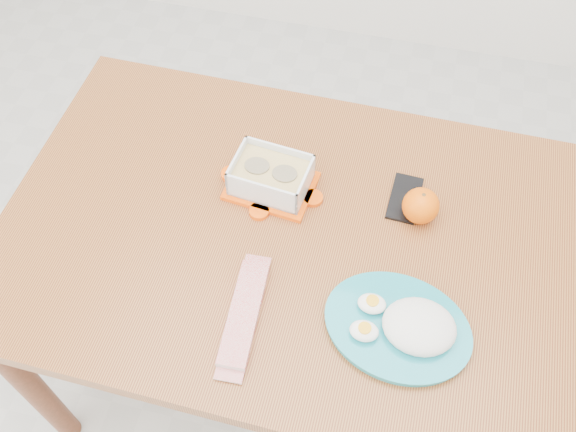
% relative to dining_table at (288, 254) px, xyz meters
% --- Properties ---
extents(ground, '(3.50, 3.50, 0.00)m').
position_rel_dining_table_xyz_m(ground, '(-0.00, -0.15, -0.66)').
color(ground, '#B7B7B2').
rests_on(ground, ground).
extents(dining_table, '(1.27, 0.86, 0.75)m').
position_rel_dining_table_xyz_m(dining_table, '(0.00, 0.00, 0.00)').
color(dining_table, '#9D632C').
rests_on(dining_table, ground).
extents(food_container, '(0.21, 0.16, 0.08)m').
position_rel_dining_table_xyz_m(food_container, '(-0.07, 0.11, 0.13)').
color(food_container, '#FF5407').
rests_on(food_container, dining_table).
extents(orange_fruit, '(0.08, 0.08, 0.08)m').
position_rel_dining_table_xyz_m(orange_fruit, '(0.27, 0.11, 0.13)').
color(orange_fruit, '#EE4504').
rests_on(orange_fruit, dining_table).
extents(rice_plate, '(0.33, 0.33, 0.08)m').
position_rel_dining_table_xyz_m(rice_plate, '(0.27, -0.17, 0.12)').
color(rice_plate, teal).
rests_on(rice_plate, dining_table).
extents(candy_bar, '(0.07, 0.23, 0.02)m').
position_rel_dining_table_xyz_m(candy_bar, '(-0.04, -0.22, 0.10)').
color(candy_bar, '#C0090B').
rests_on(candy_bar, dining_table).
extents(smartphone, '(0.07, 0.13, 0.01)m').
position_rel_dining_table_xyz_m(smartphone, '(0.23, 0.15, 0.10)').
color(smartphone, black).
rests_on(smartphone, dining_table).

